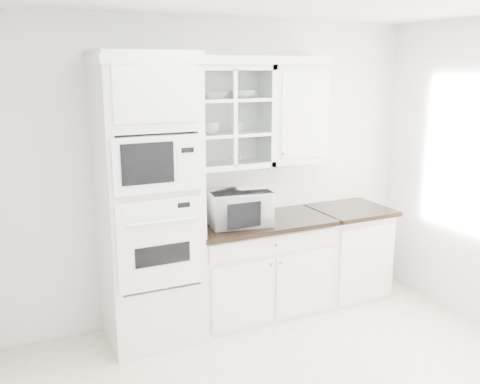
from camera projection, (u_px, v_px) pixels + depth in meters
room_shell at (292, 141)px, 3.67m from camera, size 4.00×3.50×2.70m
oven_column at (149, 202)px, 4.36m from camera, size 0.76×0.68×2.40m
base_cabinet_run at (259, 266)px, 4.98m from camera, size 1.32×0.67×0.92m
extra_base_cabinet at (347, 251)px, 5.40m from camera, size 0.72×0.67×0.92m
upper_cabinet_glass at (227, 117)px, 4.68m from camera, size 0.80×0.33×0.90m
upper_cabinet_solid at (294, 114)px, 4.96m from camera, size 0.55×0.33×0.90m
crown_molding at (217, 60)px, 4.51m from camera, size 2.14×0.38×0.07m
countertop_microwave at (239, 207)px, 4.70m from camera, size 0.59×0.52×0.31m
bowl_a at (212, 95)px, 4.58m from camera, size 0.28×0.28×0.06m
bowl_b at (243, 94)px, 4.70m from camera, size 0.23×0.23×0.07m
cup_a at (211, 128)px, 4.62m from camera, size 0.15×0.15×0.11m
cup_b at (237, 127)px, 4.74m from camera, size 0.10×0.10×0.09m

